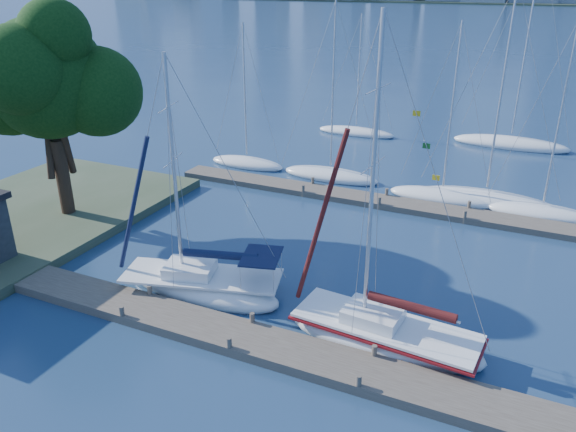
% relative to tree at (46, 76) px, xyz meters
% --- Properties ---
extents(ground, '(700.00, 700.00, 0.00)m').
position_rel_tree_xyz_m(ground, '(14.72, -6.10, -8.21)').
color(ground, navy).
rests_on(ground, ground).
extents(near_dock, '(26.00, 2.00, 0.40)m').
position_rel_tree_xyz_m(near_dock, '(14.72, -6.10, -8.01)').
color(near_dock, '#4B4237').
rests_on(near_dock, ground).
extents(far_dock, '(30.00, 1.80, 0.36)m').
position_rel_tree_xyz_m(far_dock, '(16.72, 9.90, -8.03)').
color(far_dock, '#4B4237').
rests_on(far_dock, ground).
extents(far_shore, '(800.00, 100.00, 1.50)m').
position_rel_tree_xyz_m(far_shore, '(14.72, 313.90, -8.21)').
color(far_shore, '#38472D').
rests_on(far_shore, ground).
extents(tree, '(8.94, 8.16, 12.11)m').
position_rel_tree_xyz_m(tree, '(0.00, 0.00, 0.00)').
color(tree, black).
rests_on(tree, ground).
extents(sailboat_navy, '(7.91, 4.40, 10.93)m').
position_rel_tree_xyz_m(sailboat_navy, '(11.31, -3.54, -7.33)').
color(sailboat_navy, white).
rests_on(sailboat_navy, ground).
extents(sailboat_maroon, '(7.75, 3.07, 12.68)m').
position_rel_tree_xyz_m(sailboat_maroon, '(19.72, -3.85, -7.16)').
color(sailboat_maroon, white).
rests_on(sailboat_maroon, ground).
extents(bg_boat_0, '(6.04, 2.85, 10.40)m').
position_rel_tree_xyz_m(bg_boat_0, '(4.48, 13.09, -7.99)').
color(bg_boat_0, white).
rests_on(bg_boat_0, ground).
extents(bg_boat_1, '(7.15, 4.44, 11.99)m').
position_rel_tree_xyz_m(bg_boat_1, '(11.07, 13.10, -7.96)').
color(bg_boat_1, white).
rests_on(bg_boat_1, ground).
extents(bg_boat_2, '(6.85, 4.61, 11.06)m').
position_rel_tree_xyz_m(bg_boat_2, '(18.88, 12.21, -7.98)').
color(bg_boat_2, white).
rests_on(bg_boat_2, ground).
extents(bg_boat_3, '(8.48, 3.06, 13.23)m').
position_rel_tree_xyz_m(bg_boat_3, '(21.42, 12.91, -7.95)').
color(bg_boat_3, white).
rests_on(bg_boat_3, ground).
extents(bg_boat_4, '(6.28, 2.43, 11.34)m').
position_rel_tree_xyz_m(bg_boat_4, '(24.68, 12.02, -7.96)').
color(bg_boat_4, white).
rests_on(bg_boat_4, ground).
extents(bg_boat_6, '(7.14, 2.99, 10.41)m').
position_rel_tree_xyz_m(bg_boat_6, '(8.97, 24.97, -8.00)').
color(bg_boat_6, white).
rests_on(bg_boat_6, ground).
extents(bg_boat_7, '(9.41, 5.60, 16.07)m').
position_rel_tree_xyz_m(bg_boat_7, '(21.73, 26.58, -7.91)').
color(bg_boat_7, white).
rests_on(bg_boat_7, ground).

